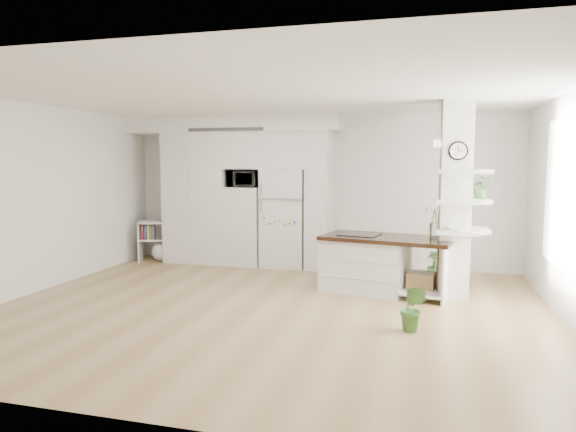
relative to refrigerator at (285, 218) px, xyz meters
name	(u,v)px	position (x,y,z in m)	size (l,w,h in m)	color
floor	(269,309)	(0.53, -2.68, -0.88)	(7.00, 6.00, 0.01)	tan
room	(268,163)	(0.53, -2.68, 0.98)	(7.04, 6.04, 2.72)	white
cabinet_wall	(236,182)	(-0.92, -0.01, 0.63)	(4.00, 0.71, 2.70)	silver
refrigerator	(285,218)	(0.00, 0.00, 0.00)	(0.78, 0.69, 1.75)	white
column	(462,201)	(2.90, -1.55, 0.48)	(0.69, 0.90, 2.70)	silver
window	(570,195)	(4.00, -2.38, 0.62)	(2.40, 2.40, 0.00)	white
pendant_light	(409,141)	(2.23, -2.53, 1.24)	(0.12, 0.12, 0.10)	white
kitchen_island	(373,262)	(1.72, -1.42, -0.44)	(1.95, 1.20, 1.39)	silver
bookshelf	(158,244)	(-2.45, -0.17, -0.55)	(0.73, 0.56, 0.76)	silver
floor_plant_a	(413,308)	(2.33, -3.12, -0.61)	(0.29, 0.24, 0.53)	#39692A
floor_plant_b	(434,265)	(2.60, -0.30, -0.66)	(0.24, 0.24, 0.43)	#39692A
microwave	(244,179)	(-0.75, -0.06, 0.69)	(0.54, 0.37, 0.30)	#2D2D2D
shelf_plant	(481,188)	(3.15, -1.38, 0.65)	(0.27, 0.23, 0.30)	#39692A
decor_bowl	(456,229)	(2.82, -1.78, 0.13)	(0.22, 0.22, 0.05)	white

